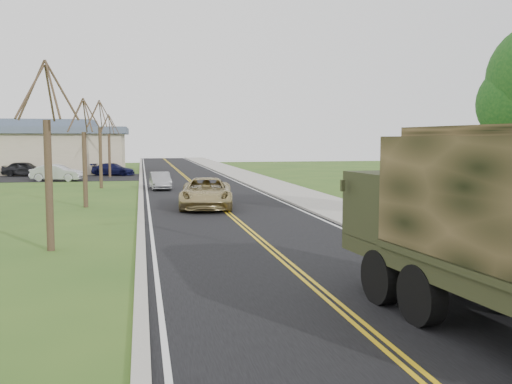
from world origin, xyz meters
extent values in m
plane|color=#2F531B|center=(0.00, 0.00, 0.00)|extent=(160.00, 160.00, 0.00)
cube|color=black|center=(0.00, 40.00, 0.01)|extent=(8.00, 120.00, 0.01)
cube|color=#9E998E|center=(4.15, 40.00, 0.06)|extent=(0.30, 120.00, 0.12)
cube|color=#9E998E|center=(5.90, 40.00, 0.05)|extent=(3.20, 120.00, 0.10)
cube|color=#9E998E|center=(-4.15, 40.00, 0.05)|extent=(0.30, 120.00, 0.10)
cylinder|color=#38281C|center=(-7.00, 10.00, 2.10)|extent=(0.24, 0.24, 4.20)
cylinder|color=#38281C|center=(-6.52, 10.13, 5.13)|extent=(1.01, 0.33, 1.90)
cylinder|color=#38281C|center=(-6.97, 10.62, 5.05)|extent=(0.13, 1.29, 1.74)
cylinder|color=#38281C|center=(-7.46, 10.18, 5.13)|extent=(0.98, 0.43, 1.90)
cylinder|color=#38281C|center=(-7.39, 9.52, 5.05)|extent=(0.79, 1.05, 1.77)
cylinder|color=#38281C|center=(-6.73, 9.59, 5.13)|extent=(0.58, 0.90, 1.90)
cylinder|color=#38281C|center=(-7.00, 22.00, 1.98)|extent=(0.24, 0.24, 3.96)
cylinder|color=#38281C|center=(-6.55, 22.12, 4.83)|extent=(0.96, 0.32, 1.79)
cylinder|color=#38281C|center=(-6.97, 22.58, 4.76)|extent=(0.12, 1.22, 1.65)
cylinder|color=#38281C|center=(-7.43, 22.17, 4.83)|extent=(0.93, 0.41, 1.79)
cylinder|color=#38281C|center=(-7.37, 21.55, 4.76)|extent=(0.75, 0.99, 1.67)
cylinder|color=#38281C|center=(-6.75, 21.61, 4.83)|extent=(0.55, 0.85, 1.80)
cylinder|color=#38281C|center=(-7.00, 34.00, 2.22)|extent=(0.24, 0.24, 4.44)
cylinder|color=#38281C|center=(-6.50, 34.13, 5.42)|extent=(1.07, 0.35, 2.00)
cylinder|color=#38281C|center=(-6.97, 34.65, 5.34)|extent=(0.13, 1.36, 1.84)
cylinder|color=#38281C|center=(-7.49, 34.19, 5.42)|extent=(1.03, 0.46, 2.00)
cylinder|color=#38281C|center=(-7.41, 33.49, 5.34)|extent=(0.83, 1.10, 1.87)
cylinder|color=#38281C|center=(-6.72, 33.56, 5.42)|extent=(0.61, 0.95, 2.01)
cylinder|color=#38281C|center=(-7.00, 46.00, 2.04)|extent=(0.24, 0.24, 4.08)
cylinder|color=#38281C|center=(-6.54, 46.12, 4.98)|extent=(0.99, 0.33, 1.84)
cylinder|color=#38281C|center=(-6.97, 46.60, 4.91)|extent=(0.13, 1.25, 1.69)
cylinder|color=#38281C|center=(-7.45, 46.17, 4.98)|extent=(0.95, 0.42, 1.85)
cylinder|color=#38281C|center=(-7.38, 45.53, 4.91)|extent=(0.77, 1.02, 1.72)
cylinder|color=#38281C|center=(-6.74, 45.60, 4.98)|extent=(0.57, 0.88, 1.85)
cube|color=tan|center=(-16.00, 56.00, 2.10)|extent=(20.00, 12.00, 4.20)
cube|color=#475466|center=(-16.00, 56.00, 4.50)|extent=(21.00, 13.00, 0.70)
cube|color=#475466|center=(-16.00, 56.00, 5.20)|extent=(14.00, 8.00, 0.90)
cube|color=black|center=(-10.00, 46.00, 0.01)|extent=(18.00, 10.00, 0.02)
cylinder|color=black|center=(1.16, 0.78, 0.60)|extent=(0.50, 1.23, 1.20)
cylinder|color=black|center=(1.00, 2.29, 0.60)|extent=(0.50, 1.23, 1.20)
cylinder|color=black|center=(3.27, 2.53, 0.60)|extent=(0.50, 1.23, 1.20)
cube|color=#2F331B|center=(2.36, 0.25, 1.14)|extent=(3.38, 7.84, 0.38)
cube|color=#2F331B|center=(2.07, 3.01, 2.07)|extent=(2.81, 2.32, 1.52)
cube|color=black|center=(1.97, 3.98, 2.28)|extent=(2.39, 0.33, 0.76)
imported|color=tan|center=(-0.80, 20.33, 0.79)|extent=(3.32, 5.96, 1.58)
imported|color=#9E9EA2|center=(-2.78, 32.01, 0.62)|extent=(1.53, 3.84, 1.24)
imported|color=black|center=(-15.11, 49.22, 0.73)|extent=(4.56, 2.71, 1.45)
imported|color=silver|center=(-11.17, 42.00, 0.72)|extent=(4.59, 2.54, 1.43)
imported|color=#0E1035|center=(-6.80, 48.76, 0.61)|extent=(4.55, 3.01, 1.23)
camera|label=1|loc=(-4.09, -9.10, 3.59)|focal=40.00mm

